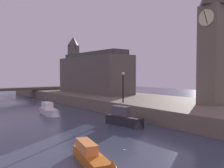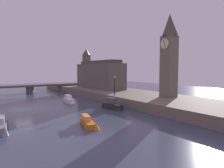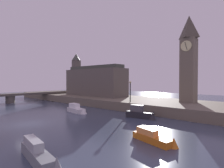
{
  "view_description": "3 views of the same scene",
  "coord_description": "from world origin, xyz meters",
  "px_view_note": "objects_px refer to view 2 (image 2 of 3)",
  "views": [
    {
      "loc": [
        24.72,
        -2.77,
        4.8
      ],
      "look_at": [
        -2.15,
        17.82,
        3.33
      ],
      "focal_mm": 38.8,
      "sensor_mm": 36.0,
      "label": 1
    },
    {
      "loc": [
        34.03,
        -6.33,
        6.33
      ],
      "look_at": [
        2.26,
        15.32,
        3.48
      ],
      "focal_mm": 32.65,
      "sensor_mm": 36.0,
      "label": 2
    },
    {
      "loc": [
        21.85,
        -9.6,
        5.2
      ],
      "look_at": [
        -2.12,
        16.9,
        4.37
      ],
      "focal_mm": 29.94,
      "sensor_mm": 36.0,
      "label": 3
    }
  ],
  "objects_px": {
    "streetlamp": "(115,83)",
    "boat_ferry_white": "(70,100)",
    "parliament_hall": "(99,75)",
    "boat_patrol_orange": "(89,123)",
    "boat_barge_dark": "(113,105)",
    "boat_cruiser_grey": "(2,126)",
    "clock_tower": "(169,54)"
  },
  "relations": [
    {
      "from": "streetlamp",
      "to": "boat_ferry_white",
      "type": "height_order",
      "value": "streetlamp"
    },
    {
      "from": "parliament_hall",
      "to": "streetlamp",
      "type": "xyz_separation_m",
      "value": [
        14.41,
        -5.13,
        -1.21
      ]
    },
    {
      "from": "streetlamp",
      "to": "boat_ferry_white",
      "type": "relative_size",
      "value": 0.78
    },
    {
      "from": "boat_patrol_orange",
      "to": "boat_barge_dark",
      "type": "bearing_deg",
      "value": 129.97
    },
    {
      "from": "boat_patrol_orange",
      "to": "boat_ferry_white",
      "type": "bearing_deg",
      "value": 164.58
    },
    {
      "from": "streetlamp",
      "to": "boat_patrol_orange",
      "type": "height_order",
      "value": "streetlamp"
    },
    {
      "from": "parliament_hall",
      "to": "streetlamp",
      "type": "bearing_deg",
      "value": -19.61
    },
    {
      "from": "parliament_hall",
      "to": "boat_cruiser_grey",
      "type": "bearing_deg",
      "value": -48.39
    },
    {
      "from": "boat_barge_dark",
      "to": "boat_patrol_orange",
      "type": "xyz_separation_m",
      "value": [
        6.38,
        -7.62,
        -0.21
      ]
    },
    {
      "from": "clock_tower",
      "to": "boat_barge_dark",
      "type": "distance_m",
      "value": 12.96
    },
    {
      "from": "clock_tower",
      "to": "boat_barge_dark",
      "type": "bearing_deg",
      "value": -106.27
    },
    {
      "from": "streetlamp",
      "to": "boat_cruiser_grey",
      "type": "bearing_deg",
      "value": -69.62
    },
    {
      "from": "parliament_hall",
      "to": "boat_barge_dark",
      "type": "xyz_separation_m",
      "value": [
        18.67,
        -8.45,
        -4.3
      ]
    },
    {
      "from": "parliament_hall",
      "to": "boat_barge_dark",
      "type": "height_order",
      "value": "parliament_hall"
    },
    {
      "from": "clock_tower",
      "to": "boat_cruiser_grey",
      "type": "bearing_deg",
      "value": -89.99
    },
    {
      "from": "parliament_hall",
      "to": "boat_ferry_white",
      "type": "bearing_deg",
      "value": -52.75
    },
    {
      "from": "clock_tower",
      "to": "boat_patrol_orange",
      "type": "bearing_deg",
      "value": -78.3
    },
    {
      "from": "boat_patrol_orange",
      "to": "boat_cruiser_grey",
      "type": "bearing_deg",
      "value": -113.71
    },
    {
      "from": "streetlamp",
      "to": "boat_ferry_white",
      "type": "xyz_separation_m",
      "value": [
        -5.59,
        -6.46,
        -3.2
      ]
    },
    {
      "from": "parliament_hall",
      "to": "boat_cruiser_grey",
      "type": "distance_m",
      "value": 32.66
    },
    {
      "from": "boat_barge_dark",
      "to": "clock_tower",
      "type": "bearing_deg",
      "value": 73.73
    },
    {
      "from": "boat_patrol_orange",
      "to": "clock_tower",
      "type": "bearing_deg",
      "value": 101.7
    },
    {
      "from": "boat_barge_dark",
      "to": "boat_cruiser_grey",
      "type": "bearing_deg",
      "value": -79.86
    },
    {
      "from": "parliament_hall",
      "to": "boat_ferry_white",
      "type": "xyz_separation_m",
      "value": [
        8.81,
        -11.59,
        -4.41
      ]
    },
    {
      "from": "clock_tower",
      "to": "boat_barge_dark",
      "type": "relative_size",
      "value": 3.2
    },
    {
      "from": "parliament_hall",
      "to": "boat_ferry_white",
      "type": "distance_m",
      "value": 15.22
    },
    {
      "from": "boat_cruiser_grey",
      "to": "boat_barge_dark",
      "type": "height_order",
      "value": "boat_barge_dark"
    },
    {
      "from": "boat_ferry_white",
      "to": "clock_tower",
      "type": "bearing_deg",
      "value": 45.22
    },
    {
      "from": "boat_cruiser_grey",
      "to": "boat_patrol_orange",
      "type": "distance_m",
      "value": 8.87
    },
    {
      "from": "boat_ferry_white",
      "to": "boat_cruiser_grey",
      "type": "height_order",
      "value": "boat_ferry_white"
    },
    {
      "from": "boat_ferry_white",
      "to": "boat_patrol_orange",
      "type": "height_order",
      "value": "boat_ferry_white"
    },
    {
      "from": "parliament_hall",
      "to": "boat_cruiser_grey",
      "type": "relative_size",
      "value": 3.16
    }
  ]
}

